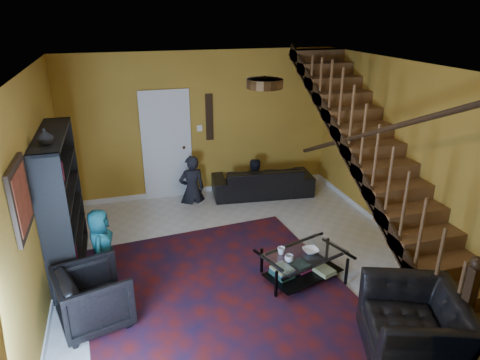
# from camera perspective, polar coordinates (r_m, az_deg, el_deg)

# --- Properties ---
(floor) EXTENTS (5.50, 5.50, 0.00)m
(floor) POSITION_cam_1_polar(r_m,az_deg,el_deg) (6.46, 0.36, -10.86)
(floor) COLOR beige
(floor) RESTS_ON ground
(room) EXTENTS (5.50, 5.50, 5.50)m
(room) POSITION_cam_1_polar(r_m,az_deg,el_deg) (7.39, -12.71, -6.50)
(room) COLOR #B88929
(room) RESTS_ON ground
(staircase) EXTENTS (0.95, 5.02, 3.18)m
(staircase) POSITION_cam_1_polar(r_m,az_deg,el_deg) (6.72, 18.02, 2.61)
(staircase) COLOR brown
(staircase) RESTS_ON floor
(bookshelf) EXTENTS (0.35, 1.80, 2.00)m
(bookshelf) POSITION_cam_1_polar(r_m,az_deg,el_deg) (6.38, -22.50, -3.24)
(bookshelf) COLOR black
(bookshelf) RESTS_ON floor
(door) EXTENTS (0.82, 0.05, 2.05)m
(door) POSITION_cam_1_polar(r_m,az_deg,el_deg) (8.35, -9.72, 4.34)
(door) COLOR silver
(door) RESTS_ON floor
(framed_picture) EXTENTS (0.04, 0.74, 0.74)m
(framed_picture) POSITION_cam_1_polar(r_m,az_deg,el_deg) (4.74, -27.24, -2.21)
(framed_picture) COLOR maroon
(framed_picture) RESTS_ON room
(wall_hanging) EXTENTS (0.14, 0.03, 0.90)m
(wall_hanging) POSITION_cam_1_polar(r_m,az_deg,el_deg) (8.35, -4.11, 8.34)
(wall_hanging) COLOR black
(wall_hanging) RESTS_ON room
(ceiling_fixture) EXTENTS (0.40, 0.40, 0.10)m
(ceiling_fixture) POSITION_cam_1_polar(r_m,az_deg,el_deg) (4.74, 3.31, 12.72)
(ceiling_fixture) COLOR #3F2814
(ceiling_fixture) RESTS_ON room
(rug) EXTENTS (3.59, 4.02, 0.02)m
(rug) POSITION_cam_1_polar(r_m,az_deg,el_deg) (5.73, -2.34, -15.56)
(rug) COLOR #4A100D
(rug) RESTS_ON floor
(sofa) EXTENTS (2.05, 0.99, 0.58)m
(sofa) POSITION_cam_1_polar(r_m,az_deg,el_deg) (8.59, 2.99, -0.08)
(sofa) COLOR black
(sofa) RESTS_ON floor
(armchair_left) EXTENTS (0.96, 0.95, 0.72)m
(armchair_left) POSITION_cam_1_polar(r_m,az_deg,el_deg) (5.45, -18.92, -14.54)
(armchair_left) COLOR black
(armchair_left) RESTS_ON floor
(armchair_right) EXTENTS (1.30, 1.38, 0.72)m
(armchair_right) POSITION_cam_1_polar(r_m,az_deg,el_deg) (5.13, 22.26, -17.60)
(armchair_right) COLOR black
(armchair_right) RESTS_ON floor
(person_adult_a) EXTENTS (0.53, 0.38, 1.38)m
(person_adult_a) POSITION_cam_1_polar(r_m,az_deg,el_deg) (8.32, -6.40, -1.30)
(person_adult_a) COLOR black
(person_adult_a) RESTS_ON sofa
(person_adult_b) EXTENTS (0.59, 0.46, 1.19)m
(person_adult_b) POSITION_cam_1_polar(r_m,az_deg,el_deg) (8.63, 1.78, -0.96)
(person_adult_b) COLOR black
(person_adult_b) RESTS_ON sofa
(person_child) EXTENTS (0.43, 0.57, 1.07)m
(person_child) POSITION_cam_1_polar(r_m,az_deg,el_deg) (6.08, -18.00, -8.42)
(person_child) COLOR #1B6168
(person_child) RESTS_ON armchair_left
(coffee_table) EXTENTS (1.21, 0.93, 0.41)m
(coffee_table) POSITION_cam_1_polar(r_m,az_deg,el_deg) (6.03, 8.45, -11.08)
(coffee_table) COLOR black
(coffee_table) RESTS_ON floor
(cup_a) EXTENTS (0.16, 0.16, 0.09)m
(cup_a) POSITION_cam_1_polar(r_m,az_deg,el_deg) (5.72, 6.56, -10.35)
(cup_a) COLOR #999999
(cup_a) RESTS_ON coffee_table
(cup_b) EXTENTS (0.10, 0.10, 0.10)m
(cup_b) POSITION_cam_1_polar(r_m,az_deg,el_deg) (5.86, 5.51, -9.37)
(cup_b) COLOR #999999
(cup_b) RESTS_ON coffee_table
(bowl) EXTENTS (0.21, 0.21, 0.05)m
(bowl) POSITION_cam_1_polar(r_m,az_deg,el_deg) (5.96, 9.39, -9.27)
(bowl) COLOR #999999
(bowl) RESTS_ON coffee_table
(vase) EXTENTS (0.18, 0.18, 0.19)m
(vase) POSITION_cam_1_polar(r_m,az_deg,el_deg) (5.54, -24.57, 5.29)
(vase) COLOR #999999
(vase) RESTS_ON bookshelf
(popcorn_bucket) EXTENTS (0.17, 0.17, 0.15)m
(popcorn_bucket) POSITION_cam_1_polar(r_m,az_deg,el_deg) (5.82, -19.04, -15.21)
(popcorn_bucket) COLOR red
(popcorn_bucket) RESTS_ON rug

